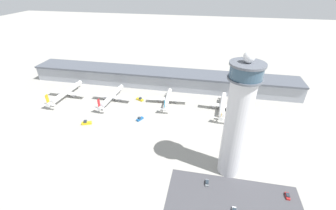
# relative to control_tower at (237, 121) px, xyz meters

# --- Properties ---
(ground_plane) EXTENTS (1000.00, 1000.00, 0.00)m
(ground_plane) POSITION_rel_control_tower_xyz_m (-60.52, 29.02, -33.00)
(ground_plane) COLOR #9E9B93
(terminal_building) EXTENTS (250.85, 25.00, 15.04)m
(terminal_building) POSITION_rel_control_tower_xyz_m (-60.52, 99.02, -25.39)
(terminal_building) COLOR #9399A3
(terminal_building) RESTS_ON ground
(control_tower) EXTENTS (15.51, 15.51, 67.17)m
(control_tower) POSITION_rel_control_tower_xyz_m (0.00, 0.00, 0.00)
(control_tower) COLOR silver
(control_tower) RESTS_ON ground
(airplane_gate_alpha) EXTENTS (34.06, 45.15, 13.31)m
(airplane_gate_alpha) POSITION_rel_control_tower_xyz_m (-137.15, 59.69, -28.56)
(airplane_gate_alpha) COLOR white
(airplane_gate_alpha) RESTS_ON ground
(airplane_gate_bravo) EXTENTS (33.89, 41.97, 12.42)m
(airplane_gate_bravo) POSITION_rel_control_tower_xyz_m (-95.07, 60.75, -28.68)
(airplane_gate_bravo) COLOR silver
(airplane_gate_bravo) RESTS_ON ground
(airplane_gate_charlie) EXTENTS (33.75, 34.75, 11.33)m
(airplane_gate_charlie) POSITION_rel_control_tower_xyz_m (-47.63, 66.28, -29.00)
(airplane_gate_charlie) COLOR white
(airplane_gate_charlie) RESTS_ON ground
(airplane_gate_delta) EXTENTS (34.40, 40.26, 12.81)m
(airplane_gate_delta) POSITION_rel_control_tower_xyz_m (-2.67, 63.69, -28.57)
(airplane_gate_delta) COLOR white
(airplane_gate_delta) RESTS_ON ground
(service_truck_catering) EXTENTS (4.66, 6.11, 2.43)m
(service_truck_catering) POSITION_rel_control_tower_xyz_m (-63.05, 37.92, -32.17)
(service_truck_catering) COLOR black
(service_truck_catering) RESTS_ON ground
(service_truck_fuel) EXTENTS (7.30, 4.57, 3.17)m
(service_truck_fuel) POSITION_rel_control_tower_xyz_m (-99.29, 25.14, -31.90)
(service_truck_fuel) COLOR black
(service_truck_fuel) RESTS_ON ground
(service_truck_baggage) EXTENTS (6.85, 4.74, 2.71)m
(service_truck_baggage) POSITION_rel_control_tower_xyz_m (-71.90, 66.69, -32.06)
(service_truck_baggage) COLOR black
(service_truck_baggage) RESTS_ON ground
(car_yellow_taxi) EXTENTS (1.90, 4.37, 1.51)m
(car_yellow_taxi) POSITION_rel_control_tower_xyz_m (27.91, -12.53, -32.41)
(car_yellow_taxi) COLOR black
(car_yellow_taxi) RESTS_ON ground
(car_silver_sedan) EXTENTS (1.87, 4.51, 1.49)m
(car_silver_sedan) POSITION_rel_control_tower_xyz_m (-11.09, -12.02, -32.43)
(car_silver_sedan) COLOR black
(car_silver_sedan) RESTS_ON ground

